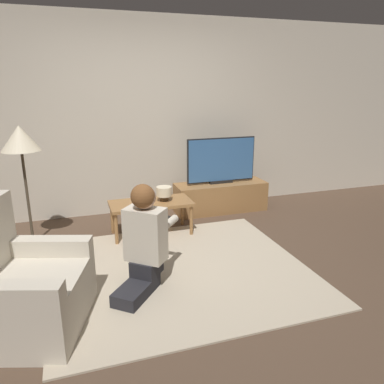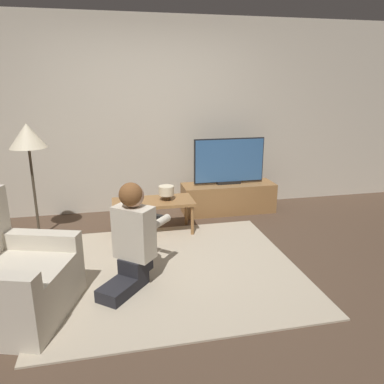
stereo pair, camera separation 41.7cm
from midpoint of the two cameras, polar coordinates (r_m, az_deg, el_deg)
The scene contains 10 objects.
ground_plane at distance 3.71m, azimuth 0.32°, elevation -11.92°, with size 10.00×10.00×0.00m, color brown.
wall_back at distance 5.18m, azimuth -4.41°, elevation 11.31°, with size 10.00×0.06×2.60m.
rug at distance 3.70m, azimuth 0.32°, elevation -11.81°, with size 2.40×2.16×0.02m.
tv_stand at distance 5.26m, azimuth 7.80°, elevation -0.92°, with size 1.28×0.42×0.41m.
tv at distance 5.13m, azimuth 8.02°, elevation 4.66°, with size 0.98×0.08×0.63m.
coffee_table at distance 4.45m, azimuth -3.29°, elevation -1.91°, with size 0.96×0.45×0.41m.
floor_lamp at distance 4.42m, azimuth -21.26°, elevation 7.04°, with size 0.40×0.40×1.33m.
armchair at distance 3.16m, azimuth -22.83°, elevation -12.53°, with size 1.00×1.04×0.95m.
person_kneeling at distance 3.27m, azimuth -5.43°, elevation -6.68°, with size 0.72×0.80×0.94m.
table_lamp at distance 4.43m, azimuth -1.25°, elevation 0.04°, with size 0.18×0.18×0.17m.
Camera 2 is at (-0.51, -3.24, 1.77)m, focal length 35.00 mm.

